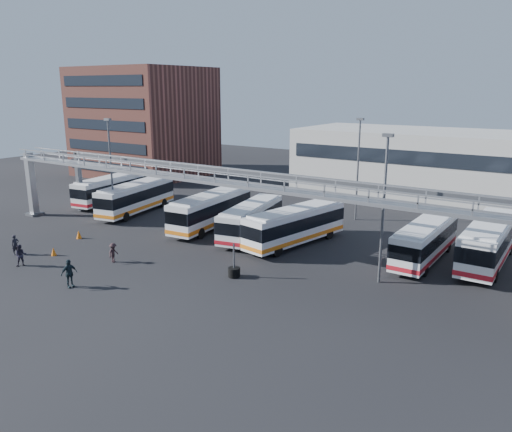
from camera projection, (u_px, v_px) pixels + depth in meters
The scene contains 21 objects.
ground at pixel (180, 278), 35.31m from camera, with size 140.00×140.00×0.00m, color black.
gantry at pixel (229, 188), 38.67m from camera, with size 51.40×5.15×7.10m.
apartment_building at pixel (144, 122), 75.73m from camera, with size 18.00×15.00×16.00m, color brown.
warehouse at pixel (474, 167), 58.51m from camera, with size 42.00×14.00×8.00m, color #9E9E99.
light_pole_left at pixel (111, 165), 48.91m from camera, with size 0.70×0.35×10.21m.
light_pole_mid at pixel (384, 202), 33.09m from camera, with size 0.70×0.35×10.21m.
light_pole_back at pixel (358, 164), 49.47m from camera, with size 0.70×0.35×10.21m.
bus_0 at pixel (111, 188), 57.78m from camera, with size 3.79×10.59×3.14m.
bus_1 at pixel (136, 196), 53.19m from camera, with size 4.39×11.01×3.26m.
bus_3 at pixel (211, 209), 47.49m from camera, with size 3.59×11.18×3.34m.
bus_4 at pixel (251, 218), 44.74m from camera, with size 4.18×10.26×3.04m.
bus_5 at pixel (295, 225), 42.36m from camera, with size 4.51×10.86×3.22m.
bus_7 at pixel (425, 240), 38.40m from camera, with size 2.49×10.20×3.09m.
bus_8 at pixel (489, 241), 37.54m from camera, with size 2.60×11.14×3.38m.
pedestrian_a at pixel (15, 245), 40.06m from camera, with size 0.59×0.39×1.63m, color black.
pedestrian_b at pixel (21, 255), 37.44m from camera, with size 0.82×0.64×1.69m, color #272330.
pedestrian_c at pixel (113, 253), 38.30m from camera, with size 0.99×0.57×1.53m, color #312123.
pedestrian_d at pixel (69, 274), 33.42m from camera, with size 1.15×0.48×1.96m, color #1A282F.
cone_left at pixel (54, 251), 39.93m from camera, with size 0.42×0.42×0.67m, color orange.
cone_right at pixel (79, 234), 44.44m from camera, with size 0.47×0.47×0.75m, color orange.
tire_stack at pixel (234, 271), 35.39m from camera, with size 0.87×0.87×2.48m.
Camera 1 is at (22.80, -24.58, 13.06)m, focal length 35.00 mm.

